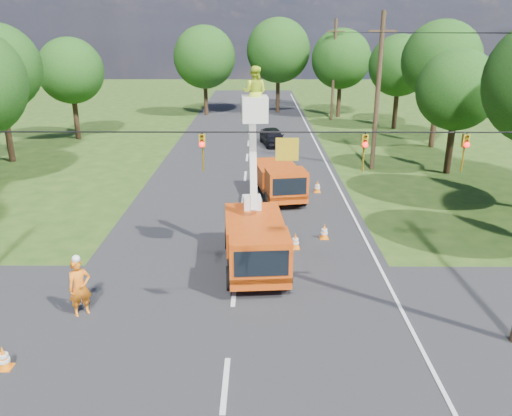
{
  "coord_description": "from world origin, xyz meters",
  "views": [
    {
      "loc": [
        0.87,
        -10.72,
        8.72
      ],
      "look_at": [
        0.76,
        6.62,
        2.6
      ],
      "focal_mm": 35.0,
      "sensor_mm": 36.0,
      "label": 1
    }
  ],
  "objects_px": {
    "tree_right_c": "(457,90)",
    "tree_right_e": "(399,66)",
    "tree_right_d": "(441,61)",
    "traffic_cone_3": "(324,232)",
    "traffic_cone_7": "(317,187)",
    "distant_car": "(273,137)",
    "tree_far_a": "(204,57)",
    "tree_left_f": "(71,71)",
    "pole_right_far": "(334,70)",
    "tree_far_b": "(278,51)",
    "tree_far_c": "(341,59)",
    "traffic_cone_2": "(295,241)",
    "ground_worker": "(80,287)",
    "pole_right_mid": "(378,92)",
    "second_truck": "(279,179)",
    "bucket_truck": "(256,228)",
    "traffic_cone_4": "(4,358)"
  },
  "relations": [
    {
      "from": "tree_right_c",
      "to": "tree_right_e",
      "type": "xyz_separation_m",
      "value": [
        0.6,
        16.0,
        0.5
      ]
    },
    {
      "from": "tree_right_d",
      "to": "traffic_cone_3",
      "type": "bearing_deg",
      "value": -119.89
    },
    {
      "from": "traffic_cone_7",
      "to": "distant_car",
      "type": "bearing_deg",
      "value": 99.93
    },
    {
      "from": "tree_far_a",
      "to": "traffic_cone_3",
      "type": "bearing_deg",
      "value": -75.97
    },
    {
      "from": "traffic_cone_3",
      "to": "tree_right_d",
      "type": "bearing_deg",
      "value": 60.11
    },
    {
      "from": "distant_car",
      "to": "tree_left_f",
      "type": "xyz_separation_m",
      "value": [
        -16.79,
        2.52,
        4.98
      ]
    },
    {
      "from": "distant_car",
      "to": "pole_right_far",
      "type": "xyz_separation_m",
      "value": [
        6.51,
        12.52,
        4.4
      ]
    },
    {
      "from": "traffic_cone_7",
      "to": "tree_far_b",
      "type": "distance_m",
      "value": 31.03
    },
    {
      "from": "distant_car",
      "to": "tree_far_c",
      "type": "bearing_deg",
      "value": 51.84
    },
    {
      "from": "traffic_cone_7",
      "to": "tree_right_e",
      "type": "height_order",
      "value": "tree_right_e"
    },
    {
      "from": "traffic_cone_2",
      "to": "traffic_cone_7",
      "type": "xyz_separation_m",
      "value": [
        1.81,
        7.93,
        0.0
      ]
    },
    {
      "from": "pole_right_far",
      "to": "ground_worker",
      "type": "bearing_deg",
      "value": -109.15
    },
    {
      "from": "traffic_cone_2",
      "to": "tree_far_c",
      "type": "xyz_separation_m",
      "value": [
        7.08,
        35.26,
        5.7
      ]
    },
    {
      "from": "pole_right_mid",
      "to": "pole_right_far",
      "type": "distance_m",
      "value": 20.0
    },
    {
      "from": "traffic_cone_2",
      "to": "tree_left_f",
      "type": "xyz_separation_m",
      "value": [
        -17.22,
        23.26,
        5.33
      ]
    },
    {
      "from": "tree_right_c",
      "to": "tree_far_a",
      "type": "bearing_deg",
      "value": 127.17
    },
    {
      "from": "tree_far_a",
      "to": "second_truck",
      "type": "bearing_deg",
      "value": -76.58
    },
    {
      "from": "traffic_cone_3",
      "to": "pole_right_far",
      "type": "distance_m",
      "value": 32.85
    },
    {
      "from": "bucket_truck",
      "to": "second_truck",
      "type": "xyz_separation_m",
      "value": [
        1.25,
        8.73,
        -0.58
      ]
    },
    {
      "from": "traffic_cone_3",
      "to": "tree_far_c",
      "type": "xyz_separation_m",
      "value": [
        5.72,
        34.16,
        5.7
      ]
    },
    {
      "from": "second_truck",
      "to": "tree_left_f",
      "type": "distance_m",
      "value": 23.86
    },
    {
      "from": "bucket_truck",
      "to": "traffic_cone_2",
      "type": "xyz_separation_m",
      "value": [
        1.68,
        1.79,
        -1.29
      ]
    },
    {
      "from": "second_truck",
      "to": "pole_right_far",
      "type": "distance_m",
      "value": 27.4
    },
    {
      "from": "distant_car",
      "to": "traffic_cone_2",
      "type": "relative_size",
      "value": 5.8
    },
    {
      "from": "pole_right_far",
      "to": "tree_right_e",
      "type": "bearing_deg",
      "value": -43.33
    },
    {
      "from": "tree_left_f",
      "to": "tree_far_a",
      "type": "height_order",
      "value": "tree_far_a"
    },
    {
      "from": "traffic_cone_2",
      "to": "traffic_cone_3",
      "type": "relative_size",
      "value": 1.0
    },
    {
      "from": "traffic_cone_4",
      "to": "pole_right_mid",
      "type": "xyz_separation_m",
      "value": [
        14.57,
        21.34,
        4.75
      ]
    },
    {
      "from": "tree_right_c",
      "to": "tree_right_d",
      "type": "bearing_deg",
      "value": 78.69
    },
    {
      "from": "tree_left_f",
      "to": "tree_far_b",
      "type": "xyz_separation_m",
      "value": [
        17.8,
        15.0,
        1.12
      ]
    },
    {
      "from": "second_truck",
      "to": "tree_right_c",
      "type": "xyz_separation_m",
      "value": [
        11.2,
        5.31,
        4.24
      ]
    },
    {
      "from": "pole_right_mid",
      "to": "tree_left_f",
      "type": "relative_size",
      "value": 1.19
    },
    {
      "from": "pole_right_far",
      "to": "tree_right_c",
      "type": "xyz_separation_m",
      "value": [
        4.7,
        -21.0,
        0.21
      ]
    },
    {
      "from": "ground_worker",
      "to": "traffic_cone_2",
      "type": "height_order",
      "value": "ground_worker"
    },
    {
      "from": "traffic_cone_4",
      "to": "tree_right_e",
      "type": "height_order",
      "value": "tree_right_e"
    },
    {
      "from": "bucket_truck",
      "to": "tree_far_b",
      "type": "bearing_deg",
      "value": 82.34
    },
    {
      "from": "traffic_cone_3",
      "to": "traffic_cone_4",
      "type": "xyz_separation_m",
      "value": [
        -9.86,
        -9.18,
        0.0
      ]
    },
    {
      "from": "ground_worker",
      "to": "tree_right_e",
      "type": "height_order",
      "value": "tree_right_e"
    },
    {
      "from": "bucket_truck",
      "to": "traffic_cone_3",
      "type": "bearing_deg",
      "value": 38.99
    },
    {
      "from": "traffic_cone_4",
      "to": "tree_right_c",
      "type": "xyz_separation_m",
      "value": [
        19.27,
        20.34,
        4.95
      ]
    },
    {
      "from": "traffic_cone_2",
      "to": "tree_right_e",
      "type": "xyz_separation_m",
      "value": [
        11.38,
        28.26,
        5.45
      ]
    },
    {
      "from": "second_truck",
      "to": "ground_worker",
      "type": "relative_size",
      "value": 2.9
    },
    {
      "from": "tree_left_f",
      "to": "tree_right_d",
      "type": "relative_size",
      "value": 0.87
    },
    {
      "from": "pole_right_far",
      "to": "tree_right_c",
      "type": "relative_size",
      "value": 1.28
    },
    {
      "from": "bucket_truck",
      "to": "ground_worker",
      "type": "distance_m",
      "value": 6.65
    },
    {
      "from": "bucket_truck",
      "to": "tree_right_d",
      "type": "relative_size",
      "value": 0.79
    },
    {
      "from": "traffic_cone_7",
      "to": "tree_far_c",
      "type": "relative_size",
      "value": 0.08
    },
    {
      "from": "tree_left_f",
      "to": "pole_right_far",
      "type": "bearing_deg",
      "value": 23.23
    },
    {
      "from": "pole_right_far",
      "to": "second_truck",
      "type": "bearing_deg",
      "value": -103.89
    },
    {
      "from": "distant_car",
      "to": "traffic_cone_3",
      "type": "xyz_separation_m",
      "value": [
        1.8,
        -19.64,
        -0.34
      ]
    }
  ]
}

